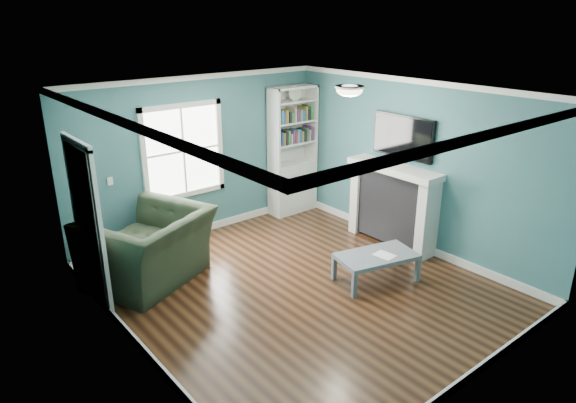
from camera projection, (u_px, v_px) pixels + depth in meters
floor at (300, 288)px, 6.90m from camera, size 5.00×5.00×0.00m
room_walls at (301, 176)px, 6.35m from camera, size 5.00×5.00×5.00m
trim at (301, 202)px, 6.47m from camera, size 4.50×5.00×2.60m
window at (183, 151)px, 8.03m from camera, size 1.40×0.06×1.50m
bookshelf at (292, 163)px, 9.30m from camera, size 0.90×0.35×2.31m
fireplace at (393, 206)px, 8.06m from camera, size 0.44×1.58×1.30m
tv at (403, 137)px, 7.75m from camera, size 0.06×1.10×0.65m
door at (87, 224)px, 6.23m from camera, size 0.12×0.98×2.17m
ceiling_fixture at (350, 90)px, 6.62m from camera, size 0.38×0.38×0.15m
light_switch at (110, 181)px, 7.40m from camera, size 0.08×0.01×0.12m
recliner at (147, 237)px, 6.88m from camera, size 1.78×1.51×1.32m
coffee_table at (376, 258)px, 7.00m from camera, size 1.19×0.83×0.39m
paper_sheet at (384, 255)px, 6.96m from camera, size 0.24×0.29×0.00m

